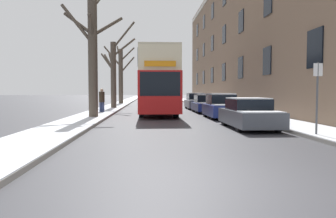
# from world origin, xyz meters

# --- Properties ---
(ground_plane) EXTENTS (320.00, 320.00, 0.00)m
(ground_plane) POSITION_xyz_m (0.00, 0.00, 0.00)
(ground_plane) COLOR #38383D
(sidewalk_left) EXTENTS (2.25, 130.00, 0.16)m
(sidewalk_left) POSITION_xyz_m (-5.09, 53.00, 0.08)
(sidewalk_left) COLOR gray
(sidewalk_left) RESTS_ON ground
(sidewalk_right) EXTENTS (2.25, 130.00, 0.16)m
(sidewalk_right) POSITION_xyz_m (5.09, 53.00, 0.08)
(sidewalk_right) COLOR gray
(sidewalk_right) RESTS_ON ground
(terrace_facade_right) EXTENTS (9.10, 48.71, 14.31)m
(terrace_facade_right) POSITION_xyz_m (10.71, 27.68, 7.16)
(terrace_facade_right) COLOR #7A604C
(terrace_facade_right) RESTS_ON ground
(bare_tree_left_0) EXTENTS (3.54, 3.33, 8.19)m
(bare_tree_left_0) POSITION_xyz_m (-4.77, 14.01, 4.15)
(bare_tree_left_0) COLOR #4C4238
(bare_tree_left_0) RESTS_ON ground
(bare_tree_left_1) EXTENTS (3.48, 2.90, 7.91)m
(bare_tree_left_1) POSITION_xyz_m (-4.69, 25.02, 3.53)
(bare_tree_left_1) COLOR #4C4238
(bare_tree_left_1) RESTS_ON ground
(bare_tree_left_2) EXTENTS (3.90, 2.77, 7.67)m
(bare_tree_left_2) POSITION_xyz_m (-4.97, 36.07, 3.95)
(bare_tree_left_2) COLOR #4C4238
(bare_tree_left_2) RESTS_ON ground
(double_decker_bus) EXTENTS (2.56, 11.53, 4.42)m
(double_decker_bus) POSITION_xyz_m (-0.85, 18.68, 2.49)
(double_decker_bus) COLOR red
(double_decker_bus) RESTS_ON ground
(parked_car_0) EXTENTS (1.81, 4.24, 1.35)m
(parked_car_0) POSITION_xyz_m (2.91, 8.65, 0.63)
(parked_car_0) COLOR #474C56
(parked_car_0) RESTS_ON ground
(parked_car_1) EXTENTS (1.73, 3.93, 1.53)m
(parked_car_1) POSITION_xyz_m (2.91, 14.20, 0.69)
(parked_car_1) COLOR navy
(parked_car_1) RESTS_ON ground
(parked_car_2) EXTENTS (1.72, 3.98, 1.45)m
(parked_car_2) POSITION_xyz_m (2.91, 19.75, 0.66)
(parked_car_2) COLOR navy
(parked_car_2) RESTS_ON ground
(parked_car_3) EXTENTS (1.74, 4.24, 1.52)m
(parked_car_3) POSITION_xyz_m (2.91, 24.88, 0.69)
(parked_car_3) COLOR slate
(parked_car_3) RESTS_ON ground
(pedestrian_left_sidewalk) EXTENTS (0.41, 0.41, 1.87)m
(pedestrian_left_sidewalk) POSITION_xyz_m (-4.90, 18.48, 1.02)
(pedestrian_left_sidewalk) COLOR navy
(pedestrian_left_sidewalk) RESTS_ON ground
(street_sign_post) EXTENTS (0.32, 0.07, 2.62)m
(street_sign_post) POSITION_xyz_m (4.27, 5.38, 1.50)
(street_sign_post) COLOR #4C4F54
(street_sign_post) RESTS_ON ground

